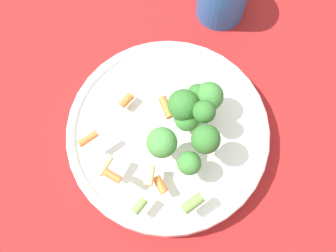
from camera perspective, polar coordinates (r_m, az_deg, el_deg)
ground_plane at (r=0.59m, az=0.00°, el=-1.77°), size 3.00×3.00×0.00m
bowl at (r=0.57m, az=0.00°, el=-1.11°), size 0.29×0.29×0.04m
pasta_salad at (r=0.50m, az=2.78°, el=0.44°), size 0.19×0.18×0.08m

